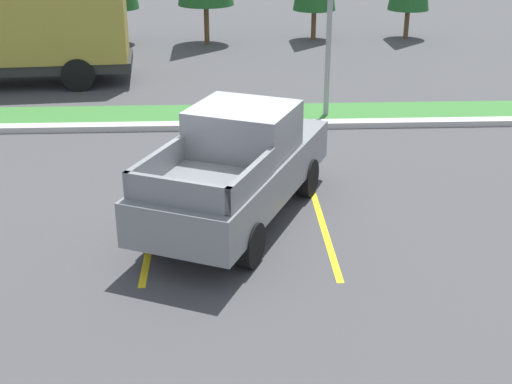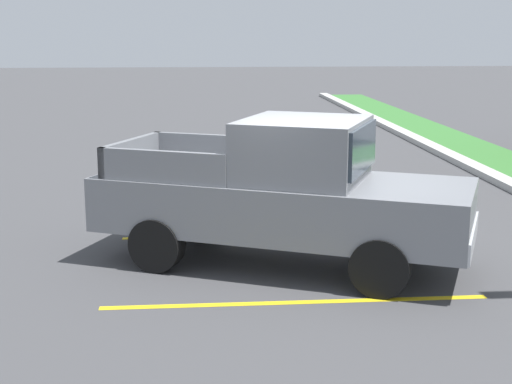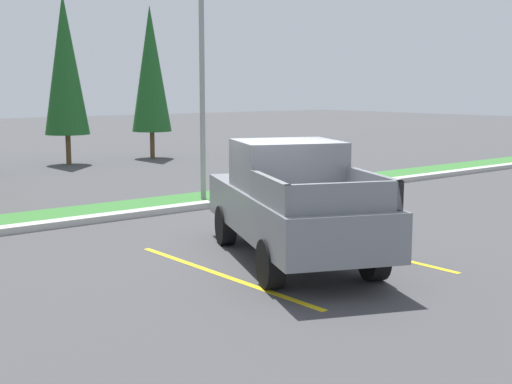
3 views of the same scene
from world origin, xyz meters
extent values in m
plane|color=#424244|center=(0.00, 0.00, 0.00)|extent=(120.00, 120.00, 0.00)
cube|color=yellow|center=(-1.56, -0.47, 0.00)|extent=(0.12, 4.80, 0.01)
cube|color=yellow|center=(1.54, -0.47, 0.00)|extent=(0.12, 4.80, 0.01)
cube|color=#B2B2AD|center=(0.00, 5.00, 0.07)|extent=(56.00, 0.40, 0.15)
cube|color=#387533|center=(0.00, 6.10, 0.03)|extent=(56.00, 1.80, 0.06)
cylinder|color=black|center=(-0.16, 1.29, 0.38)|extent=(0.56, 0.81, 0.76)
cylinder|color=black|center=(1.40, 0.60, 0.38)|extent=(0.56, 0.81, 0.76)
cylinder|color=black|center=(-1.41, -1.55, 0.38)|extent=(0.56, 0.81, 0.76)
cylinder|color=black|center=(0.14, -2.24, 0.38)|extent=(0.56, 0.81, 0.76)
cube|color=slate|center=(-0.01, -0.47, 0.88)|extent=(3.84, 5.52, 0.76)
cube|color=slate|center=(0.12, -0.20, 1.68)|extent=(2.26, 2.18, 0.84)
cube|color=#2D3842|center=(0.45, 0.55, 1.73)|extent=(1.51, 0.71, 0.63)
cube|color=slate|center=(-1.37, -1.46, 1.48)|extent=(0.86, 1.78, 0.44)
cube|color=slate|center=(0.19, -2.14, 1.48)|extent=(0.86, 1.78, 0.44)
cube|color=slate|center=(-0.96, -2.62, 1.48)|extent=(1.69, 0.82, 0.44)
cube|color=silver|center=(1.03, 1.86, 0.64)|extent=(1.72, 0.88, 0.28)
cylinder|color=black|center=(-4.65, 8.91, 0.50)|extent=(1.02, 0.39, 1.00)
cylinder|color=black|center=(-4.85, 11.10, 0.50)|extent=(1.02, 0.39, 1.00)
cube|color=#262626|center=(-6.54, 9.84, 0.65)|extent=(6.98, 2.90, 0.30)
cube|color=olive|center=(-5.75, 9.92, 2.10)|extent=(5.20, 2.84, 2.60)
cylinder|color=brown|center=(-8.41, 16.03, 0.57)|extent=(0.20, 0.20, 1.13)
cylinder|color=brown|center=(-4.51, 16.23, 0.69)|extent=(0.20, 0.20, 1.37)
cylinder|color=brown|center=(-0.87, 15.98, 0.76)|extent=(0.20, 0.20, 1.52)
cylinder|color=brown|center=(3.50, 16.63, 0.60)|extent=(0.20, 0.20, 1.20)
cylinder|color=brown|center=(7.38, 16.73, 0.58)|extent=(0.20, 0.20, 1.16)
camera|label=1|loc=(-0.22, -12.28, 5.64)|focal=49.14mm
camera|label=2|loc=(10.14, -1.70, 3.27)|focal=52.28mm
camera|label=3|loc=(-8.07, -9.40, 3.03)|focal=48.90mm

